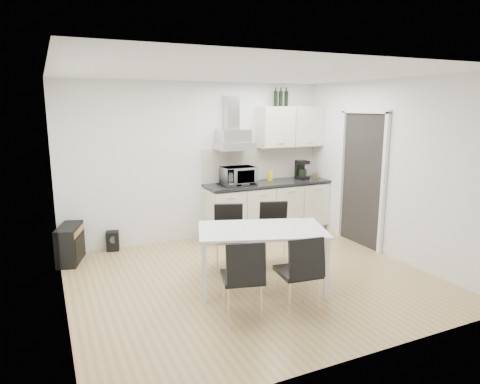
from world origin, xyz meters
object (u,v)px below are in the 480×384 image
object	(u,v)px
chair_far_left	(229,238)
floor_speaker	(113,241)
dining_table	(262,234)
guitar_amp	(70,244)
chair_near_right	(298,273)
kitchenette	(269,187)
chair_far_right	(276,235)
chair_near_left	(242,278)

from	to	relation	value
chair_far_left	floor_speaker	world-z (taller)	chair_far_left
dining_table	chair_far_left	xyz separation A→B (m)	(-0.12, 0.72, -0.24)
dining_table	guitar_amp	xyz separation A→B (m)	(-2.10, 1.92, -0.41)
chair_far_left	chair_near_right	bearing A→B (deg)	117.51
kitchenette	chair_far_right	distance (m)	1.61
chair_near_left	floor_speaker	xyz separation A→B (m)	(-0.92, 2.78, -0.29)
dining_table	guitar_amp	bearing A→B (deg)	156.61
kitchenette	chair_near_right	distance (m)	2.98
chair_far_left	floor_speaker	size ratio (longest dim) A/B	2.87
chair_near_right	chair_far_left	bearing A→B (deg)	103.90
chair_far_left	chair_far_right	world-z (taller)	same
chair_near_left	guitar_amp	distance (m)	2.97
chair_near_left	floor_speaker	size ratio (longest dim) A/B	2.87
kitchenette	chair_near_left	distance (m)	3.16
kitchenette	chair_near_right	world-z (taller)	kitchenette
kitchenette	chair_far_right	size ratio (longest dim) A/B	2.86
kitchenette	guitar_amp	distance (m)	3.33
kitchenette	floor_speaker	xyz separation A→B (m)	(-2.65, 0.17, -0.68)
dining_table	floor_speaker	world-z (taller)	dining_table
dining_table	chair_far_right	xyz separation A→B (m)	(0.53, 0.58, -0.24)
floor_speaker	chair_far_left	bearing A→B (deg)	-33.46
dining_table	chair_far_left	world-z (taller)	chair_far_left
chair_far_left	dining_table	bearing A→B (deg)	119.88
chair_near_right	guitar_amp	bearing A→B (deg)	135.89
guitar_amp	dining_table	bearing A→B (deg)	-25.43
chair_far_right	guitar_amp	bearing A→B (deg)	-9.24
chair_near_left	floor_speaker	world-z (taller)	chair_near_left
kitchenette	guitar_amp	world-z (taller)	kitchenette
dining_table	chair_far_right	size ratio (longest dim) A/B	1.96
chair_near_left	chair_near_right	bearing A→B (deg)	3.88
chair_far_right	floor_speaker	size ratio (longest dim) A/B	2.87
floor_speaker	chair_far_right	bearing A→B (deg)	-24.85
dining_table	chair_far_left	bearing A→B (deg)	118.65
chair_near_right	floor_speaker	size ratio (longest dim) A/B	2.87
kitchenette	floor_speaker	size ratio (longest dim) A/B	8.21
chair_far_right	kitchenette	bearing A→B (deg)	-96.98
dining_table	chair_far_right	world-z (taller)	chair_far_right
chair_far_right	chair_near_right	world-z (taller)	same
dining_table	chair_near_left	xyz separation A→B (m)	(-0.55, -0.61, -0.24)
chair_near_left	guitar_amp	size ratio (longest dim) A/B	1.27
chair_near_right	floor_speaker	world-z (taller)	chair_near_right
chair_near_left	floor_speaker	bearing A→B (deg)	122.98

